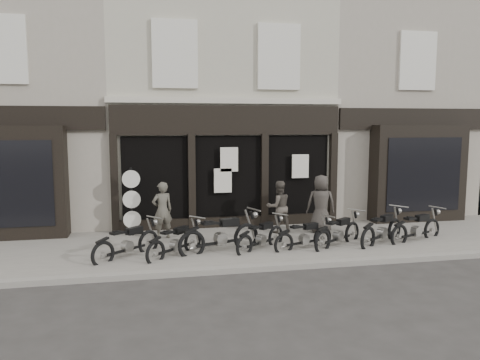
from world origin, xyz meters
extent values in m
plane|color=#2D2B28|center=(0.00, 0.00, 0.00)|extent=(90.00, 90.00, 0.00)
cube|color=slate|center=(0.00, 0.90, 0.06)|extent=(30.00, 4.20, 0.12)
cube|color=gray|center=(0.00, -1.25, 0.07)|extent=(30.00, 0.25, 0.13)
cube|color=#AAA592|center=(0.00, 6.00, 4.10)|extent=(7.20, 6.00, 8.20)
cube|color=black|center=(0.00, 2.92, 3.45)|extent=(7.10, 0.18, 0.90)
cube|color=black|center=(0.00, 2.98, 1.50)|extent=(6.50, 0.10, 2.95)
cube|color=black|center=(0.00, 2.91, 0.22)|extent=(7.10, 0.20, 0.44)
cube|color=#BBB3A2|center=(0.00, 2.95, 4.05)|extent=(7.30, 0.22, 0.18)
cube|color=beige|center=(-1.60, 2.95, 5.40)|extent=(1.35, 0.12, 2.00)
cube|color=black|center=(-1.60, 2.98, 5.40)|extent=(1.05, 0.06, 1.70)
cube|color=beige|center=(1.60, 2.95, 5.40)|extent=(1.35, 0.12, 2.00)
cube|color=black|center=(1.60, 2.98, 5.40)|extent=(1.05, 0.06, 1.70)
cube|color=black|center=(-3.45, 2.90, 1.55)|extent=(0.22, 0.22, 3.00)
cube|color=black|center=(-1.15, 2.90, 1.55)|extent=(0.22, 0.22, 3.00)
cube|color=black|center=(1.15, 2.90, 1.55)|extent=(0.22, 0.22, 3.00)
cube|color=black|center=(3.45, 2.90, 1.55)|extent=(0.22, 0.22, 3.00)
cube|color=silver|center=(0.00, 2.80, 2.25)|extent=(0.55, 0.04, 0.75)
cube|color=silver|center=(2.30, 2.80, 2.00)|extent=(0.55, 0.04, 0.75)
cube|color=silver|center=(-0.20, 2.80, 1.60)|extent=(0.55, 0.04, 0.75)
cube|color=gray|center=(-6.35, 6.00, 4.10)|extent=(5.50, 6.00, 8.20)
cube|color=black|center=(-6.35, 2.65, 1.70)|extent=(3.20, 0.70, 3.20)
cube|color=black|center=(-6.35, 2.30, 1.70)|extent=(2.60, 0.06, 2.40)
cube|color=black|center=(-6.35, 2.95, 3.50)|extent=(5.40, 0.16, 0.70)
cube|color=beige|center=(-6.35, 2.96, 5.40)|extent=(1.30, 0.10, 1.90)
cube|color=black|center=(-6.35, 2.99, 5.40)|extent=(1.00, 0.06, 1.60)
cube|color=gray|center=(6.35, 6.00, 4.10)|extent=(5.50, 6.00, 8.20)
cube|color=black|center=(6.35, 2.65, 1.70)|extent=(3.20, 0.70, 3.20)
cube|color=black|center=(6.35, 2.30, 1.70)|extent=(2.60, 0.06, 2.40)
cube|color=black|center=(6.35, 2.95, 3.50)|extent=(5.40, 0.16, 0.70)
cube|color=beige|center=(6.35, 2.96, 5.40)|extent=(1.30, 0.10, 1.90)
cube|color=black|center=(6.35, 2.99, 5.40)|extent=(1.00, 0.06, 1.60)
torus|color=black|center=(-2.50, 0.57, 0.32)|extent=(0.55, 0.49, 0.65)
torus|color=black|center=(-3.55, -0.33, 0.32)|extent=(0.55, 0.49, 0.65)
cube|color=black|center=(-3.02, 0.12, 0.28)|extent=(0.89, 0.78, 0.06)
cube|color=#9A9791|center=(-3.01, 0.13, 0.36)|extent=(0.29, 0.28, 0.25)
cube|color=black|center=(-2.84, 0.28, 0.72)|extent=(0.44, 0.41, 0.16)
cube|color=black|center=(-3.24, -0.07, 0.76)|extent=(0.34, 0.33, 0.06)
cylinder|color=#9A9791|center=(-2.34, 0.71, 0.95)|extent=(0.39, 0.44, 0.03)
torus|color=black|center=(-1.38, 0.50, 0.31)|extent=(0.51, 0.50, 0.63)
torus|color=black|center=(-2.34, -0.43, 0.31)|extent=(0.51, 0.50, 0.63)
cube|color=black|center=(-1.86, 0.03, 0.27)|extent=(0.82, 0.80, 0.06)
cube|color=#9A9791|center=(-1.85, 0.05, 0.35)|extent=(0.28, 0.27, 0.24)
cube|color=black|center=(-1.69, 0.20, 0.70)|extent=(0.42, 0.41, 0.16)
cube|color=black|center=(-2.06, -0.16, 0.74)|extent=(0.33, 0.33, 0.06)
cylinder|color=#9A9791|center=(-1.23, 0.64, 0.92)|extent=(0.40, 0.41, 0.03)
torus|color=black|center=(0.04, 0.48, 0.37)|extent=(0.73, 0.35, 0.75)
torus|color=black|center=(-1.45, -0.07, 0.37)|extent=(0.73, 0.35, 0.75)
cube|color=black|center=(-0.71, 0.21, 0.32)|extent=(1.24, 0.50, 0.07)
cube|color=#9A9791|center=(-0.69, 0.21, 0.41)|extent=(0.32, 0.28, 0.29)
cube|color=black|center=(-0.44, 0.30, 0.83)|extent=(0.54, 0.35, 0.19)
cube|color=black|center=(-1.01, 0.09, 0.87)|extent=(0.38, 0.32, 0.07)
cylinder|color=#9A9791|center=(0.27, 0.57, 1.09)|extent=(0.26, 0.61, 0.04)
torus|color=black|center=(0.89, 0.60, 0.30)|extent=(0.53, 0.44, 0.61)
torus|color=black|center=(-0.15, -0.20, 0.30)|extent=(0.53, 0.44, 0.61)
cube|color=black|center=(0.37, 0.20, 0.27)|extent=(0.87, 0.69, 0.05)
cube|color=#9A9791|center=(0.38, 0.21, 0.34)|extent=(0.27, 0.26, 0.23)
cube|color=black|center=(0.55, 0.34, 0.68)|extent=(0.42, 0.38, 0.15)
cube|color=black|center=(0.16, 0.03, 0.72)|extent=(0.32, 0.31, 0.05)
cylinder|color=#9A9791|center=(1.04, 0.72, 0.90)|extent=(0.35, 0.43, 0.03)
torus|color=black|center=(2.09, 0.26, 0.30)|extent=(0.59, 0.28, 0.60)
torus|color=black|center=(0.88, -0.19, 0.30)|extent=(0.59, 0.28, 0.60)
cube|color=black|center=(1.49, 0.04, 0.26)|extent=(1.01, 0.40, 0.05)
cube|color=#9A9791|center=(1.50, 0.04, 0.33)|extent=(0.25, 0.22, 0.23)
cube|color=black|center=(1.70, 0.11, 0.67)|extent=(0.44, 0.28, 0.15)
cube|color=black|center=(1.24, -0.06, 0.71)|extent=(0.31, 0.26, 0.05)
cylinder|color=#9A9791|center=(2.27, 0.32, 0.88)|extent=(0.21, 0.49, 0.03)
torus|color=black|center=(3.05, 0.50, 0.32)|extent=(0.59, 0.43, 0.65)
torus|color=black|center=(1.89, -0.27, 0.32)|extent=(0.59, 0.43, 0.65)
cube|color=black|center=(2.47, 0.11, 0.28)|extent=(0.98, 0.67, 0.06)
cube|color=#9A9791|center=(2.49, 0.12, 0.36)|extent=(0.29, 0.27, 0.25)
cube|color=black|center=(2.68, 0.25, 0.73)|extent=(0.46, 0.38, 0.16)
cube|color=black|center=(2.23, -0.05, 0.76)|extent=(0.35, 0.32, 0.06)
cylinder|color=#9A9791|center=(3.23, 0.62, 0.96)|extent=(0.34, 0.48, 0.03)
torus|color=black|center=(4.36, 0.55, 0.34)|extent=(0.62, 0.46, 0.69)
torus|color=black|center=(3.15, -0.28, 0.34)|extent=(0.62, 0.46, 0.69)
cube|color=black|center=(3.75, 0.13, 0.30)|extent=(1.02, 0.72, 0.06)
cube|color=#9A9791|center=(3.77, 0.15, 0.38)|extent=(0.30, 0.29, 0.26)
cube|color=black|center=(3.97, 0.28, 0.76)|extent=(0.48, 0.40, 0.17)
cube|color=black|center=(3.50, -0.03, 0.80)|extent=(0.36, 0.34, 0.06)
cylinder|color=#9A9791|center=(4.55, 0.67, 1.01)|extent=(0.36, 0.51, 0.04)
torus|color=black|center=(5.47, 0.44, 0.32)|extent=(0.64, 0.32, 0.66)
torus|color=black|center=(4.16, -0.06, 0.32)|extent=(0.64, 0.32, 0.66)
cube|color=black|center=(4.82, 0.19, 0.28)|extent=(1.09, 0.45, 0.06)
cube|color=#9A9791|center=(4.84, 0.19, 0.36)|extent=(0.28, 0.24, 0.25)
cube|color=black|center=(5.05, 0.28, 0.73)|extent=(0.47, 0.31, 0.16)
cube|color=black|center=(4.55, 0.08, 0.77)|extent=(0.34, 0.28, 0.06)
cylinder|color=#9A9791|center=(5.67, 0.51, 0.96)|extent=(0.23, 0.54, 0.03)
imported|color=#4C483E|center=(-2.10, 1.76, 0.93)|extent=(0.68, 0.54, 1.61)
imported|color=#49423B|center=(1.32, 1.83, 0.90)|extent=(0.81, 0.66, 1.55)
imported|color=#37322D|center=(2.55, 1.61, 0.98)|extent=(0.94, 0.72, 1.73)
cylinder|color=black|center=(-2.95, 2.31, 0.03)|extent=(0.33, 0.33, 0.05)
cylinder|color=black|center=(-2.95, 2.31, 1.05)|extent=(0.06, 0.06, 2.09)
cylinder|color=black|center=(-2.95, 2.28, 1.77)|extent=(0.51, 0.04, 0.51)
cylinder|color=beige|center=(-2.95, 2.26, 1.77)|extent=(0.51, 0.01, 0.51)
cylinder|color=black|center=(-2.95, 2.28, 1.18)|extent=(0.51, 0.04, 0.51)
cylinder|color=beige|center=(-2.95, 2.26, 1.18)|extent=(0.51, 0.01, 0.51)
cylinder|color=black|center=(-2.95, 2.28, 0.59)|extent=(0.51, 0.04, 0.51)
cylinder|color=beige|center=(-2.95, 2.26, 0.59)|extent=(0.51, 0.01, 0.51)
camera|label=1|loc=(-2.49, -11.35, 3.37)|focal=35.00mm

